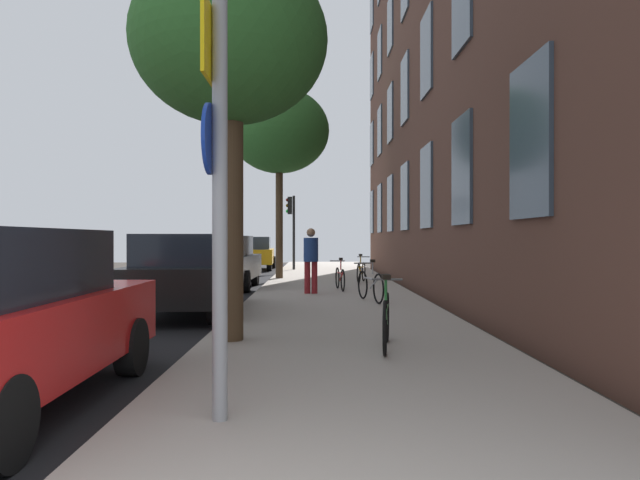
{
  "coord_description": "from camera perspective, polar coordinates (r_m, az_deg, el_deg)",
  "views": [
    {
      "loc": [
        0.61,
        -2.08,
        1.54
      ],
      "look_at": [
        0.73,
        12.97,
        1.51
      ],
      "focal_mm": 32.88,
      "sensor_mm": 36.0,
      "label": 1
    }
  ],
  "objects": [
    {
      "name": "car_3",
      "position": [
        28.99,
        -6.3,
        -1.26
      ],
      "size": [
        1.91,
        4.0,
        1.62
      ],
      "color": "orange",
      "rests_on": "road_asphalt"
    },
    {
      "name": "bicycle_0",
      "position": [
        7.7,
        6.45,
        -7.67
      ],
      "size": [
        0.43,
        1.67,
        0.97
      ],
      "color": "black",
      "rests_on": "sidewalk"
    },
    {
      "name": "tree_far",
      "position": [
        21.55,
        -3.99,
        10.51
      ],
      "size": [
        3.61,
        3.61,
        6.86
      ],
      "color": "#4C3823",
      "rests_on": "sidewalk"
    },
    {
      "name": "sidewalk",
      "position": [
        17.15,
        1.19,
        -4.83
      ],
      "size": [
        4.2,
        38.0,
        0.12
      ],
      "primitive_type": "cube",
      "color": "#9E9389",
      "rests_on": "ground"
    },
    {
      "name": "car_1",
      "position": [
        11.99,
        -13.09,
        -3.23
      ],
      "size": [
        1.95,
        4.1,
        1.62
      ],
      "color": "black",
      "rests_on": "road_asphalt"
    },
    {
      "name": "tree_near",
      "position": [
        8.76,
        -8.8,
        18.25
      ],
      "size": [
        2.77,
        2.77,
        5.39
      ],
      "color": "#4C3823",
      "rests_on": "sidewalk"
    },
    {
      "name": "bicycle_3",
      "position": [
        19.12,
        4.04,
        -3.06
      ],
      "size": [
        0.54,
        1.59,
        0.93
      ],
      "color": "black",
      "rests_on": "sidewalk"
    },
    {
      "name": "traffic_light",
      "position": [
        27.04,
        -2.79,
        2.07
      ],
      "size": [
        0.43,
        0.24,
        3.4
      ],
      "color": "black",
      "rests_on": "sidewalk"
    },
    {
      "name": "ground_plane",
      "position": [
        17.41,
        -10.45,
        -4.96
      ],
      "size": [
        41.8,
        41.8,
        0.0
      ],
      "primitive_type": "plane",
      "color": "#332D28"
    },
    {
      "name": "car_2",
      "position": [
        18.1,
        -9.29,
        -2.1
      ],
      "size": [
        1.88,
        4.07,
        1.62
      ],
      "color": "black",
      "rests_on": "road_asphalt"
    },
    {
      "name": "road_asphalt",
      "position": [
        17.89,
        -17.11,
        -4.81
      ],
      "size": [
        7.0,
        38.0,
        0.01
      ],
      "primitive_type": "cube",
      "color": "black",
      "rests_on": "ground"
    },
    {
      "name": "sign_post",
      "position": [
        4.69,
        -10.01,
        6.42
      ],
      "size": [
        0.15,
        0.6,
        3.31
      ],
      "color": "gray",
      "rests_on": "sidewalk"
    },
    {
      "name": "bicycle_1",
      "position": [
        13.35,
        4.93,
        -4.38
      ],
      "size": [
        0.56,
        1.72,
        0.96
      ],
      "color": "black",
      "rests_on": "sidewalk"
    },
    {
      "name": "pedestrian_0",
      "position": [
        15.19,
        -0.89,
        -1.59
      ],
      "size": [
        0.46,
        0.46,
        1.69
      ],
      "color": "maroon",
      "rests_on": "sidewalk"
    },
    {
      "name": "bicycle_2",
      "position": [
        16.21,
        1.97,
        -3.67
      ],
      "size": [
        0.42,
        1.59,
        0.9
      ],
      "color": "black",
      "rests_on": "sidewalk"
    }
  ]
}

